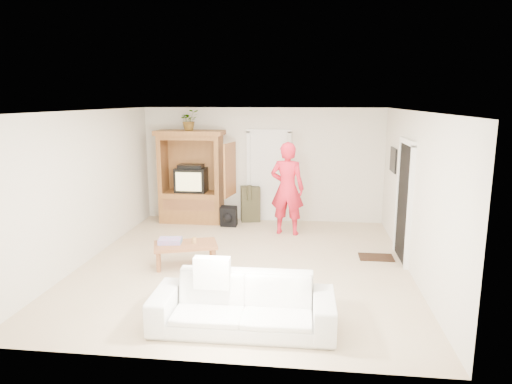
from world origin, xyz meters
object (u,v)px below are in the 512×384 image
man (287,189)px  sofa (243,304)px  coffee_table (186,246)px  armoire (192,183)px

man → sofa: (-0.32, -4.14, -0.64)m
coffee_table → sofa: bearing=-76.3°
man → sofa: size_ratio=0.87×
man → sofa: bearing=94.7°
armoire → sofa: armoire is taller
sofa → coffee_table: (-1.28, 2.04, 0.01)m
man → coffee_table: size_ratio=1.66×
armoire → sofa: bearing=-68.9°
armoire → man: (2.21, -0.74, 0.06)m
sofa → coffee_table: 2.41m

